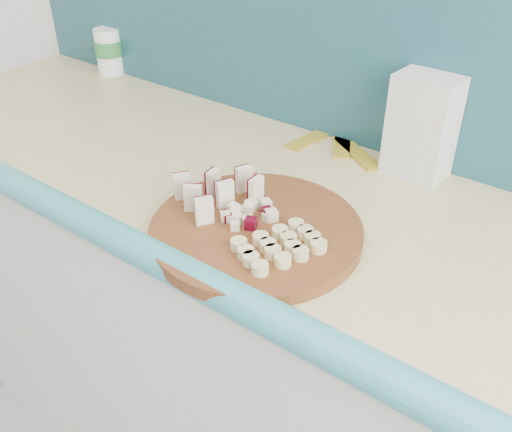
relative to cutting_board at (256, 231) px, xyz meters
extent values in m
cube|color=silver|center=(-0.02, 0.15, -0.48)|extent=(2.20, 0.60, 0.88)
cube|color=tan|center=(-0.02, 0.15, -0.03)|extent=(2.20, 0.60, 0.03)
cube|color=teal|center=(-0.02, -0.15, -0.03)|extent=(2.20, 0.06, 0.03)
cube|color=teal|center=(-0.02, 0.44, 0.24)|extent=(2.20, 0.02, 0.50)
cylinder|color=#4B2710|center=(0.00, 0.00, 0.00)|extent=(0.49, 0.49, 0.02)
cube|color=beige|center=(-0.16, -0.01, 0.04)|extent=(0.02, 0.03, 0.05)
cube|color=#400411|center=(-0.17, -0.01, 0.04)|extent=(0.02, 0.03, 0.05)
cube|color=beige|center=(-0.13, 0.04, 0.04)|extent=(0.02, 0.03, 0.05)
cube|color=#400411|center=(-0.13, 0.04, 0.04)|extent=(0.02, 0.03, 0.05)
cube|color=beige|center=(-0.09, 0.08, 0.04)|extent=(0.02, 0.03, 0.05)
cube|color=#400411|center=(-0.10, 0.08, 0.04)|extent=(0.02, 0.03, 0.05)
cube|color=beige|center=(-0.12, -0.03, 0.04)|extent=(0.02, 0.03, 0.05)
cube|color=#400411|center=(-0.13, -0.02, 0.04)|extent=(0.02, 0.03, 0.05)
cube|color=beige|center=(-0.08, 0.02, 0.04)|extent=(0.02, 0.03, 0.05)
cube|color=#400411|center=(-0.09, 0.02, 0.04)|extent=(0.02, 0.03, 0.05)
cube|color=beige|center=(-0.05, 0.06, 0.04)|extent=(0.02, 0.03, 0.05)
cube|color=#400411|center=(-0.05, 0.06, 0.04)|extent=(0.02, 0.03, 0.05)
cube|color=beige|center=(-0.08, -0.05, 0.04)|extent=(0.02, 0.03, 0.05)
cube|color=#400411|center=(-0.08, -0.04, 0.04)|extent=(0.02, 0.03, 0.05)
cube|color=beige|center=(-0.01, 0.01, 0.02)|extent=(0.02, 0.02, 0.02)
cube|color=beige|center=(-0.01, 0.01, 0.02)|extent=(0.02, 0.02, 0.02)
cube|color=#400411|center=(0.00, 0.02, 0.02)|extent=(0.02, 0.02, 0.02)
cube|color=beige|center=(-0.01, 0.02, 0.02)|extent=(0.02, 0.02, 0.02)
cube|color=beige|center=(-0.01, 0.02, 0.02)|extent=(0.02, 0.02, 0.02)
cube|color=beige|center=(-0.02, 0.03, 0.02)|extent=(0.02, 0.02, 0.02)
cube|color=beige|center=(-0.02, 0.02, 0.02)|extent=(0.02, 0.02, 0.02)
cube|color=beige|center=(-0.03, 0.02, 0.02)|extent=(0.02, 0.02, 0.02)
cube|color=#400411|center=(-0.04, 0.02, 0.02)|extent=(0.02, 0.02, 0.02)
cube|color=beige|center=(-0.03, 0.01, 0.02)|extent=(0.02, 0.02, 0.02)
cube|color=beige|center=(-0.04, 0.00, 0.02)|extent=(0.02, 0.02, 0.02)
cube|color=beige|center=(-0.03, 0.00, 0.02)|extent=(0.02, 0.02, 0.02)
cube|color=beige|center=(-0.03, 0.00, 0.02)|extent=(0.02, 0.02, 0.02)
cube|color=beige|center=(-0.02, -0.01, 0.02)|extent=(0.02, 0.02, 0.02)
cube|color=#400411|center=(-0.02, 0.00, 0.02)|extent=(0.02, 0.02, 0.02)
cube|color=beige|center=(-0.01, 0.00, 0.02)|extent=(0.02, 0.02, 0.02)
cylinder|color=#CDB97D|center=(0.02, -0.07, 0.02)|extent=(0.03, 0.03, 0.02)
cylinder|color=#CDB97D|center=(0.04, -0.08, 0.02)|extent=(0.03, 0.03, 0.02)
cylinder|color=#CDB97D|center=(0.06, -0.09, 0.02)|extent=(0.03, 0.03, 0.02)
cylinder|color=#CDB97D|center=(0.08, -0.10, 0.02)|extent=(0.03, 0.03, 0.02)
cylinder|color=#CDB97D|center=(0.03, -0.04, 0.02)|extent=(0.03, 0.03, 0.02)
cylinder|color=#CDB97D|center=(0.06, -0.05, 0.02)|extent=(0.03, 0.03, 0.02)
cylinder|color=#CDB97D|center=(0.08, -0.05, 0.02)|extent=(0.03, 0.03, 0.02)
cylinder|color=#CDB97D|center=(0.10, -0.06, 0.02)|extent=(0.03, 0.03, 0.02)
cylinder|color=#CDB97D|center=(0.05, 0.00, 0.02)|extent=(0.03, 0.03, 0.02)
cylinder|color=#CDB97D|center=(0.07, -0.01, 0.02)|extent=(0.03, 0.03, 0.02)
cylinder|color=#CDB97D|center=(0.09, -0.02, 0.02)|extent=(0.03, 0.03, 0.02)
cylinder|color=#CDB97D|center=(0.11, -0.03, 0.02)|extent=(0.03, 0.03, 0.02)
cylinder|color=#CDB97D|center=(0.07, 0.03, 0.02)|extent=(0.03, 0.03, 0.02)
cylinder|color=#CDB97D|center=(0.09, 0.02, 0.02)|extent=(0.03, 0.03, 0.02)
cylinder|color=#CDB97D|center=(0.11, 0.01, 0.02)|extent=(0.03, 0.03, 0.02)
cylinder|color=#CDB97D|center=(0.13, 0.00, 0.02)|extent=(0.03, 0.03, 0.02)
cube|color=silver|center=(0.13, 0.38, 0.09)|extent=(0.13, 0.10, 0.21)
cylinder|color=white|center=(-0.85, 0.41, 0.05)|extent=(0.08, 0.08, 0.13)
cylinder|color=#2D7D38|center=(-0.85, 0.41, 0.06)|extent=(0.08, 0.08, 0.04)
cube|color=gold|center=(-0.13, 0.40, -0.01)|extent=(0.06, 0.17, 0.01)
cube|color=gold|center=(-0.07, 0.42, -0.01)|extent=(0.11, 0.17, 0.01)
cube|color=gold|center=(-0.01, 0.39, -0.01)|extent=(0.16, 0.12, 0.01)
camera|label=1|loc=(0.49, -0.65, 0.57)|focal=40.00mm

